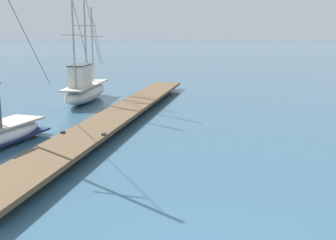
# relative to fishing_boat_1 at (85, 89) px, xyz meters

# --- Properties ---
(floating_dock) EXTENTS (3.04, 24.11, 0.53)m
(floating_dock) POSITION_rel_fishing_boat_1_xyz_m (3.95, -4.67, -0.41)
(floating_dock) COLOR brown
(floating_dock) RESTS_ON ground
(fishing_boat_1) EXTENTS (2.41, 7.48, 6.99)m
(fishing_boat_1) POSITION_rel_fishing_boat_1_xyz_m (0.00, 0.00, 0.00)
(fishing_boat_1) COLOR silver
(fishing_boat_1) RESTS_ON ground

